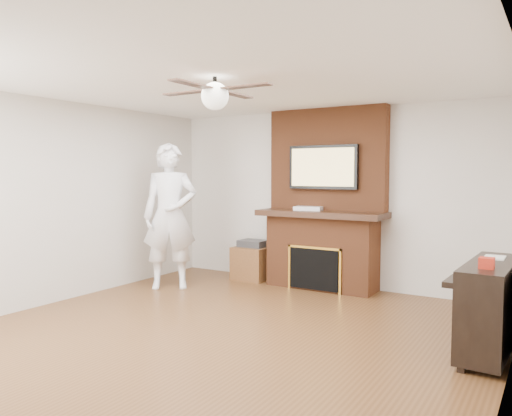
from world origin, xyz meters
The scene contains 12 objects.
room_shell centered at (0.00, 0.00, 1.25)m, with size 5.36×5.86×2.86m.
fireplace centered at (0.00, 2.55, 1.00)m, with size 1.78×0.64×2.50m.
tv centered at (0.00, 2.50, 1.68)m, with size 1.00×0.08×0.60m.
ceiling_fan centered at (0.00, 0.00, 2.33)m, with size 1.21×1.21×0.31m.
person centered at (-1.81, 1.41, 1.01)m, with size 0.74×0.49×2.01m, color white.
side_table centered at (-1.12, 2.48, 0.27)m, with size 0.51×0.51×0.59m.
piano centered at (2.30, 0.93, 0.44)m, with size 0.51×1.26×0.91m.
cable_box centered at (-0.19, 2.45, 1.11)m, with size 0.38×0.22×0.05m, color silver.
candle_orange centered at (-0.13, 2.35, 0.05)m, with size 0.07×0.07×0.10m, color #C06816.
candle_green centered at (0.00, 2.29, 0.05)m, with size 0.07×0.07×0.10m, color #488234.
candle_cream centered at (0.04, 2.38, 0.05)m, with size 0.08×0.08×0.09m, color beige.
candle_blue centered at (0.22, 2.31, 0.04)m, with size 0.07×0.07×0.08m, color #2C4686.
Camera 1 is at (2.81, -3.84, 1.60)m, focal length 35.00 mm.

